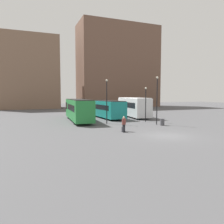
% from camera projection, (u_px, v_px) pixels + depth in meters
% --- Properties ---
extents(ground_plane, '(160.00, 160.00, 0.00)m').
position_uv_depth(ground_plane, '(167.00, 136.00, 20.34)').
color(ground_plane, '#4C4C4F').
extents(building_block_left, '(17.56, 10.21, 20.11)m').
position_uv_depth(building_block_left, '(26.00, 73.00, 60.93)').
color(building_block_left, '#7F604C').
rests_on(building_block_left, ground_plane).
extents(building_block_right, '(25.37, 11.20, 25.95)m').
position_uv_depth(building_block_right, '(118.00, 67.00, 70.89)').
color(building_block_right, brown).
rests_on(building_block_right, ground_plane).
extents(bus_0, '(3.23, 11.80, 3.16)m').
position_uv_depth(bus_0, '(78.00, 109.00, 31.86)').
color(bus_0, '#237A38').
rests_on(bus_0, ground_plane).
extents(bus_1, '(2.87, 9.59, 2.88)m').
position_uv_depth(bus_1, '(107.00, 109.00, 35.88)').
color(bus_1, '#19847F').
rests_on(bus_1, ground_plane).
extents(bus_2, '(3.55, 9.89, 3.32)m').
position_uv_depth(bus_2, '(133.00, 107.00, 37.64)').
color(bus_2, silver).
rests_on(bus_2, ground_plane).
extents(traveler, '(0.41, 0.41, 1.57)m').
position_uv_depth(traveler, '(124.00, 122.00, 22.66)').
color(traveler, black).
rests_on(traveler, ground_plane).
extents(suitcase, '(0.22, 0.42, 0.80)m').
position_uv_depth(suitcase, '(123.00, 129.00, 22.20)').
color(suitcase, black).
rests_on(suitcase, ground_plane).
extents(lamp_post_0, '(0.28, 0.28, 4.87)m').
position_uv_depth(lamp_post_0, '(146.00, 101.00, 30.70)').
color(lamp_post_0, black).
rests_on(lamp_post_0, ground_plane).
extents(lamp_post_1, '(0.28, 0.28, 5.81)m').
position_uv_depth(lamp_post_1, '(107.00, 98.00, 28.57)').
color(lamp_post_1, black).
rests_on(lamp_post_1, ground_plane).
extents(lamp_post_2, '(0.28, 0.28, 6.11)m').
position_uv_depth(lamp_post_2, '(157.00, 97.00, 27.69)').
color(lamp_post_2, black).
rests_on(lamp_post_2, ground_plane).
extents(trash_bin, '(0.52, 0.52, 0.85)m').
position_uv_depth(trash_bin, '(162.00, 122.00, 27.13)').
color(trash_bin, '#47474C').
rests_on(trash_bin, ground_plane).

